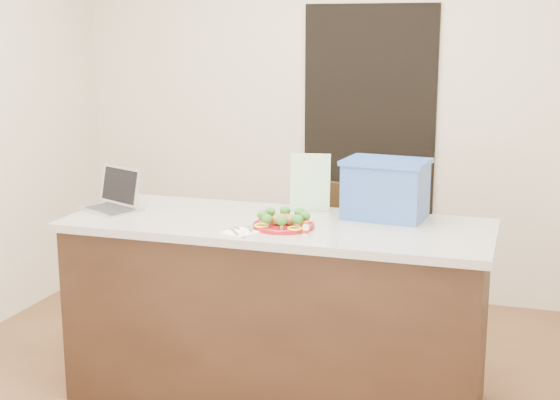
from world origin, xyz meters
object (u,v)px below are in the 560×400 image
(plate, at_px, (284,225))
(yogurt_bottle, at_px, (306,230))
(island, at_px, (276,311))
(chair, at_px, (341,258))
(blue_box, at_px, (386,189))
(laptop, at_px, (115,198))
(napkin, at_px, (240,232))

(plate, relative_size, yogurt_bottle, 4.47)
(island, distance_m, chair, 0.73)
(plate, xyz_separation_m, yogurt_bottle, (0.14, -0.12, 0.02))
(island, distance_m, blue_box, 0.81)
(plate, height_order, chair, chair)
(island, xyz_separation_m, plate, (0.07, -0.10, 0.47))
(laptop, bearing_deg, napkin, 5.83)
(napkin, relative_size, laptop, 0.37)
(plate, bearing_deg, napkin, -135.44)
(blue_box, height_order, chair, blue_box)
(plate, xyz_separation_m, laptop, (-0.95, 0.11, 0.05))
(island, bearing_deg, plate, -56.14)
(chair, bearing_deg, plate, -78.65)
(plate, height_order, laptop, laptop)
(laptop, bearing_deg, plate, 17.86)
(napkin, relative_size, yogurt_bottle, 2.03)
(island, distance_m, yogurt_bottle, 0.57)
(laptop, bearing_deg, island, 23.94)
(napkin, xyz_separation_m, chair, (0.25, 0.96, -0.37))
(plate, bearing_deg, chair, 83.67)
(yogurt_bottle, bearing_deg, chair, 93.21)
(laptop, xyz_separation_m, chair, (1.04, 0.69, -0.43))
(island, xyz_separation_m, napkin, (-0.09, -0.26, 0.46))
(laptop, distance_m, blue_box, 1.39)
(napkin, xyz_separation_m, yogurt_bottle, (0.30, 0.04, 0.02))
(plate, height_order, yogurt_bottle, yogurt_bottle)
(chair, bearing_deg, napkin, -86.78)
(plate, distance_m, laptop, 0.96)
(napkin, height_order, chair, chair)
(napkin, relative_size, chair, 0.14)
(blue_box, bearing_deg, plate, -135.26)
(plate, bearing_deg, blue_box, 38.70)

